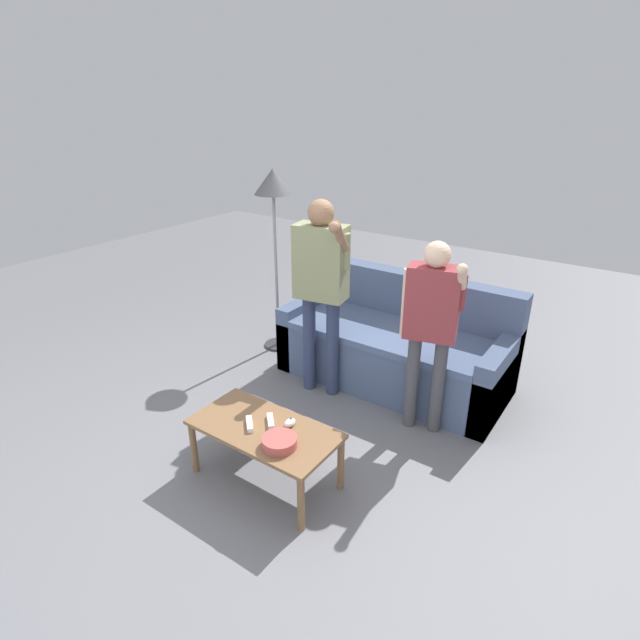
{
  "coord_description": "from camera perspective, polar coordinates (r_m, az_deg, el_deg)",
  "views": [
    {
      "loc": [
        1.83,
        -2.03,
        2.27
      ],
      "look_at": [
        0.12,
        0.44,
        0.95
      ],
      "focal_mm": 28.29,
      "sensor_mm": 36.0,
      "label": 1
    }
  ],
  "objects": [
    {
      "name": "ground_plane",
      "position": [
        3.55,
        -5.81,
        -16.07
      ],
      "size": [
        12.0,
        12.0,
        0.0
      ],
      "primitive_type": "plane",
      "color": "slate"
    },
    {
      "name": "couch",
      "position": [
        4.38,
        8.6,
        -2.99
      ],
      "size": [
        1.9,
        0.84,
        0.89
      ],
      "color": "#475675",
      "rests_on": "ground"
    },
    {
      "name": "coffee_table",
      "position": [
        3.24,
        -6.3,
        -12.76
      ],
      "size": [
        0.94,
        0.48,
        0.4
      ],
      "color": "brown",
      "rests_on": "ground"
    },
    {
      "name": "snack_bowl",
      "position": [
        3.03,
        -4.61,
        -13.6
      ],
      "size": [
        0.21,
        0.21,
        0.06
      ],
      "primitive_type": "cylinder",
      "color": "#B24C47",
      "rests_on": "coffee_table"
    },
    {
      "name": "game_remote_nunchuk",
      "position": [
        3.19,
        -3.44,
        -11.52
      ],
      "size": [
        0.06,
        0.09,
        0.05
      ],
      "color": "white",
      "rests_on": "coffee_table"
    },
    {
      "name": "floor_lamp",
      "position": [
        4.6,
        -5.29,
        13.81
      ],
      "size": [
        0.34,
        0.34,
        1.71
      ],
      "color": "#2D2D33",
      "rests_on": "ground"
    },
    {
      "name": "player_left",
      "position": [
        3.89,
        0.09,
        4.87
      ],
      "size": [
        0.51,
        0.35,
        1.6
      ],
      "color": "#2D3856",
      "rests_on": "ground"
    },
    {
      "name": "player_right",
      "position": [
        3.52,
        12.48,
        0.31
      ],
      "size": [
        0.46,
        0.3,
        1.43
      ],
      "color": "#47474C",
      "rests_on": "ground"
    },
    {
      "name": "game_remote_wand_near",
      "position": [
        3.22,
        -7.98,
        -11.57
      ],
      "size": [
        0.13,
        0.13,
        0.03
      ],
      "color": "white",
      "rests_on": "coffee_table"
    },
    {
      "name": "game_remote_wand_far",
      "position": [
        3.23,
        -5.62,
        -11.33
      ],
      "size": [
        0.13,
        0.13,
        0.03
      ],
      "color": "white",
      "rests_on": "coffee_table"
    }
  ]
}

